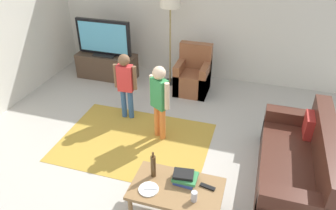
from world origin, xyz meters
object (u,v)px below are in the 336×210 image
child_center (159,97)px  book_stack (185,177)px  plate (149,189)px  bottle (153,166)px  floor_lamp (170,5)px  tv_stand (107,66)px  couch (300,167)px  soda_can (194,196)px  child_near_tv (126,81)px  tv (104,38)px  coffee_table (177,191)px  armchair (193,76)px  tv_remote (208,187)px

child_center → book_stack: (0.70, -1.22, -0.23)m
plate → bottle: bearing=95.3°
floor_lamp → child_center: size_ratio=1.51×
tv_stand → plate: size_ratio=5.45×
couch → soda_can: couch is taller
child_near_tv → plate: bearing=-60.2°
tv_stand → tv: 0.60m
coffee_table → soda_can: soda_can is taller
book_stack → plate: 0.42m
tv → child_center: size_ratio=0.93×
floor_lamp → book_stack: bearing=-70.3°
armchair → book_stack: (0.56, -2.78, 0.18)m
tv → coffee_table: tv is taller
couch → soda_can: 1.51m
bottle → plate: bearing=-84.7°
tv → plate: (2.02, -3.05, -0.42)m
bottle → plate: size_ratio=1.54×
soda_can → plate: size_ratio=0.55×
bottle → soda_can: bottle is taller
tv_stand → plate: 3.68m
child_near_tv → tv_remote: 2.31m
bottle → soda_can: 0.57m
floor_lamp → child_center: bearing=-78.1°
floor_lamp → tv_remote: floor_lamp is taller
floor_lamp → soda_can: 3.61m
book_stack → tv_remote: 0.27m
tv → child_center: (1.66, -1.58, -0.14)m
bottle → floor_lamp: bearing=103.3°
tv_stand → child_center: child_center is taller
child_near_tv → bottle: child_near_tv is taller
coffee_table → plate: bearing=-156.8°
tv_stand → floor_lamp: bearing=6.7°
tv → tv_remote: bearing=-47.1°
armchair → soda_can: 3.12m
floor_lamp → soda_can: size_ratio=14.83×
couch → book_stack: couch is taller
child_center → coffee_table: (0.64, -1.34, -0.34)m
couch → floor_lamp: size_ratio=1.01×
couch → book_stack: (-1.27, -0.77, 0.18)m
tv_stand → tv: (-0.00, -0.02, 0.60)m
tv_stand → floor_lamp: size_ratio=0.67×
tv → child_center: bearing=-43.6°
bottle → child_near_tv: bearing=122.6°
tv_stand → couch: couch is taller
child_center → plate: bearing=-76.2°
floor_lamp → tv_remote: (1.33, -3.00, -1.11)m
book_stack → plate: bearing=-144.4°
floor_lamp → book_stack: floor_lamp is taller
armchair → book_stack: size_ratio=3.26×
bottle → soda_can: (0.52, -0.22, -0.08)m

